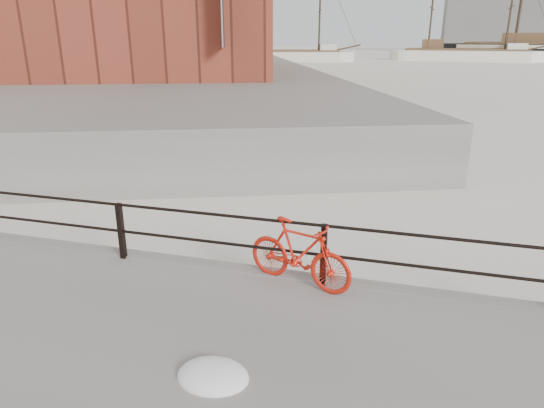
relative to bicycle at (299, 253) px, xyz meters
The scene contains 7 objects.
far_quay 80.79m from the bicycle, 116.58° to the left, with size 24.00×150.00×1.80m, color gray.
bicycle is the anchor object (origin of this frame).
schooner_mid 85.20m from the bicycle, 83.70° to the left, with size 26.60×11.25×19.34m, color silver, non-canonical shape.
schooner_left 76.89m from the bicycle, 104.49° to the left, with size 23.48×10.67×17.92m, color beige, non-canonical shape.
workboat_near 36.81m from the bicycle, 123.73° to the left, with size 11.55×3.85×7.00m, color black, non-canonical shape.
workboat_far 50.97m from the bicycle, 124.87° to the left, with size 9.87×3.41×7.00m, color black, non-canonical shape.
industrial_west 142.50m from the bicycle, 80.35° to the left, with size 32.00×18.00×18.00m, color gray.
Camera 1 is at (-2.42, -6.81, 4.00)m, focal length 32.00 mm.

